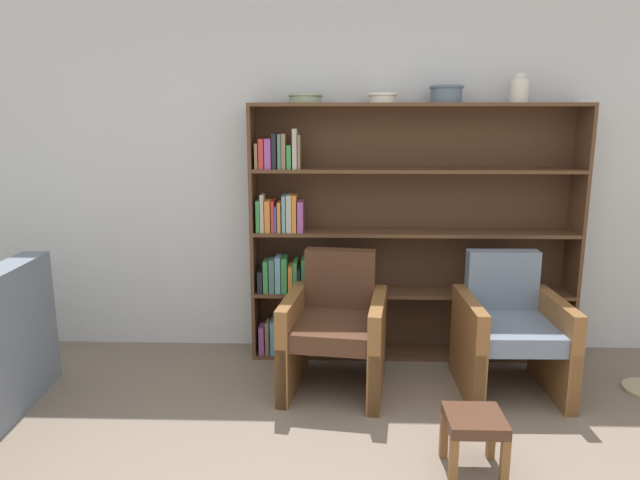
# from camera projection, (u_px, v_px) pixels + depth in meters

# --- Properties ---
(wall_back) EXTENTS (12.00, 0.06, 2.75)m
(wall_back) POSITION_uv_depth(u_px,v_px,m) (364.00, 172.00, 4.28)
(wall_back) COLOR silver
(wall_back) RESTS_ON ground
(bookshelf) EXTENTS (2.37, 0.30, 1.87)m
(bookshelf) POSITION_uv_depth(u_px,v_px,m) (384.00, 238.00, 4.21)
(bookshelf) COLOR brown
(bookshelf) RESTS_ON ground
(bowl_olive) EXTENTS (0.24, 0.24, 0.07)m
(bowl_olive) POSITION_uv_depth(u_px,v_px,m) (305.00, 98.00, 4.00)
(bowl_olive) COLOR gray
(bowl_olive) RESTS_ON bookshelf
(bowl_brass) EXTENTS (0.20, 0.20, 0.07)m
(bowl_brass) POSITION_uv_depth(u_px,v_px,m) (383.00, 97.00, 3.98)
(bowl_brass) COLOR silver
(bowl_brass) RESTS_ON bookshelf
(bowl_slate) EXTENTS (0.24, 0.24, 0.12)m
(bowl_slate) POSITION_uv_depth(u_px,v_px,m) (446.00, 93.00, 3.96)
(bowl_slate) COLOR slate
(bowl_slate) RESTS_ON bookshelf
(vase_tall) EXTENTS (0.13, 0.13, 0.20)m
(vase_tall) POSITION_uv_depth(u_px,v_px,m) (519.00, 90.00, 3.94)
(vase_tall) COLOR silver
(vase_tall) RESTS_ON bookshelf
(armchair_leather) EXTENTS (0.72, 0.76, 0.89)m
(armchair_leather) POSITION_uv_depth(u_px,v_px,m) (335.00, 329.00, 3.77)
(armchair_leather) COLOR brown
(armchair_leather) RESTS_ON ground
(armchair_cushioned) EXTENTS (0.65, 0.69, 0.89)m
(armchair_cushioned) POSITION_uv_depth(u_px,v_px,m) (509.00, 331.00, 3.73)
(armchair_cushioned) COLOR brown
(armchair_cushioned) RESTS_ON ground
(footstool) EXTENTS (0.29, 0.29, 0.31)m
(footstool) POSITION_uv_depth(u_px,v_px,m) (474.00, 427.00, 2.86)
(footstool) COLOR brown
(footstool) RESTS_ON ground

